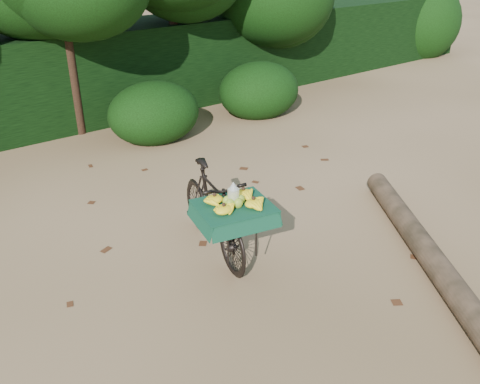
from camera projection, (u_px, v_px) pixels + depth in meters
ground at (227, 276)px, 5.69m from camera, size 80.00×80.00×0.00m
vendor_bicycle at (213, 211)px, 5.90m from camera, size 1.01×1.91×1.08m
fallen_log at (429, 254)px, 5.82m from camera, size 2.39×3.39×0.28m
hedge_backdrop at (33, 82)px, 9.75m from camera, size 26.00×1.80×1.80m
bush_clumps at (103, 127)px, 8.80m from camera, size 8.80×1.70×0.90m
leaf_litter at (195, 250)px, 6.15m from camera, size 7.00×7.30×0.01m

